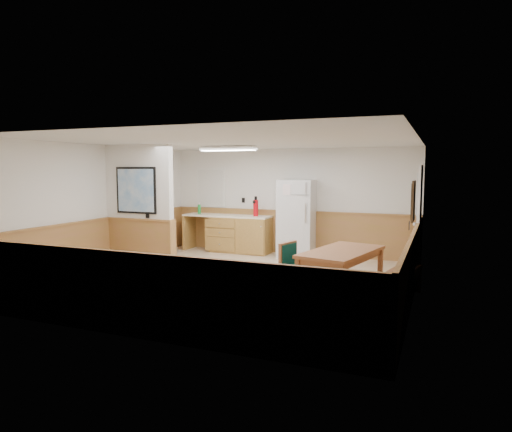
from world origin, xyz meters
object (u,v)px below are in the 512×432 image
at_px(soap_bottle, 199,209).
at_px(dining_bench, 397,280).
at_px(dining_chair, 294,265).
at_px(fire_extinguisher, 256,207).
at_px(dining_table, 342,256).
at_px(refrigerator, 297,219).

bearing_deg(soap_bottle, dining_bench, -30.14).
xyz_separation_m(dining_chair, fire_extinguisher, (-1.94, 3.15, 0.61)).
xyz_separation_m(dining_bench, fire_extinguisher, (-3.51, 2.93, 0.76)).
distance_m(dining_table, fire_extinguisher, 4.02).
bearing_deg(fire_extinguisher, dining_bench, -62.39).
bearing_deg(fire_extinguisher, refrigerator, -25.02).
bearing_deg(dining_bench, dining_chair, -160.42).
bearing_deg(refrigerator, dining_bench, -52.25).
relative_size(refrigerator, dining_table, 0.99).
distance_m(refrigerator, dining_chair, 3.26).
xyz_separation_m(dining_chair, soap_bottle, (-3.47, 3.14, 0.52)).
xyz_separation_m(refrigerator, dining_chair, (0.91, -3.10, -0.39)).
relative_size(dining_bench, fire_extinguisher, 3.46).
distance_m(dining_bench, fire_extinguisher, 4.64).
relative_size(dining_chair, soap_bottle, 3.60).
distance_m(refrigerator, soap_bottle, 2.56).
height_order(fire_extinguisher, soap_bottle, fire_extinguisher).
distance_m(dining_chair, soap_bottle, 4.71).
bearing_deg(dining_table, dining_bench, 15.36).
relative_size(dining_table, soap_bottle, 7.58).
distance_m(dining_bench, soap_bottle, 5.87).
height_order(dining_bench, dining_chair, dining_chair).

